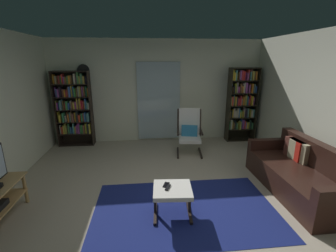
{
  "coord_description": "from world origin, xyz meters",
  "views": [
    {
      "loc": [
        -0.34,
        -3.09,
        2.09
      ],
      "look_at": [
        0.09,
        1.13,
        0.87
      ],
      "focal_mm": 24.64,
      "sensor_mm": 36.0,
      "label": 1
    }
  ],
  "objects_px": {
    "cell_phone": "(166,185)",
    "wall_clock": "(83,70)",
    "tv_remote": "(168,187)",
    "bookshelf_near_tv": "(74,107)",
    "leather_sofa": "(301,174)",
    "bookshelf_near_sofa": "(241,102)",
    "ottoman": "(172,193)",
    "lounge_armchair": "(189,130)"
  },
  "relations": [
    {
      "from": "bookshelf_near_sofa",
      "to": "wall_clock",
      "type": "relative_size",
      "value": 6.58
    },
    {
      "from": "tv_remote",
      "to": "ottoman",
      "type": "bearing_deg",
      "value": 18.99
    },
    {
      "from": "bookshelf_near_tv",
      "to": "wall_clock",
      "type": "xyz_separation_m",
      "value": [
        0.27,
        0.13,
        0.87
      ]
    },
    {
      "from": "bookshelf_near_tv",
      "to": "leather_sofa",
      "type": "xyz_separation_m",
      "value": [
        4.23,
        -2.62,
        -0.67
      ]
    },
    {
      "from": "bookshelf_near_tv",
      "to": "lounge_armchair",
      "type": "relative_size",
      "value": 1.8
    },
    {
      "from": "tv_remote",
      "to": "wall_clock",
      "type": "bearing_deg",
      "value": 143.16
    },
    {
      "from": "bookshelf_near_tv",
      "to": "lounge_armchair",
      "type": "xyz_separation_m",
      "value": [
        2.74,
        -0.79,
        -0.44
      ]
    },
    {
      "from": "bookshelf_near_tv",
      "to": "cell_phone",
      "type": "height_order",
      "value": "bookshelf_near_tv"
    },
    {
      "from": "bookshelf_near_sofa",
      "to": "lounge_armchair",
      "type": "bearing_deg",
      "value": -154.34
    },
    {
      "from": "bookshelf_near_tv",
      "to": "tv_remote",
      "type": "xyz_separation_m",
      "value": [
        2.01,
        -3.02,
        -0.55
      ]
    },
    {
      "from": "ottoman",
      "to": "cell_phone",
      "type": "distance_m",
      "value": 0.14
    },
    {
      "from": "leather_sofa",
      "to": "lounge_armchair",
      "type": "relative_size",
      "value": 1.88
    },
    {
      "from": "bookshelf_near_tv",
      "to": "cell_phone",
      "type": "bearing_deg",
      "value": -55.83
    },
    {
      "from": "lounge_armchair",
      "to": "cell_phone",
      "type": "bearing_deg",
      "value": -109.02
    },
    {
      "from": "bookshelf_near_sofa",
      "to": "ottoman",
      "type": "bearing_deg",
      "value": -126.26
    },
    {
      "from": "bookshelf_near_sofa",
      "to": "ottoman",
      "type": "distance_m",
      "value": 3.73
    },
    {
      "from": "lounge_armchair",
      "to": "cell_phone",
      "type": "distance_m",
      "value": 2.27
    },
    {
      "from": "ottoman",
      "to": "wall_clock",
      "type": "height_order",
      "value": "wall_clock"
    },
    {
      "from": "tv_remote",
      "to": "wall_clock",
      "type": "distance_m",
      "value": 3.87
    },
    {
      "from": "leather_sofa",
      "to": "lounge_armchair",
      "type": "distance_m",
      "value": 2.38
    },
    {
      "from": "lounge_armchair",
      "to": "tv_remote",
      "type": "relative_size",
      "value": 7.1
    },
    {
      "from": "bookshelf_near_tv",
      "to": "cell_phone",
      "type": "relative_size",
      "value": 13.18
    },
    {
      "from": "lounge_armchair",
      "to": "wall_clock",
      "type": "xyz_separation_m",
      "value": [
        -2.46,
        0.92,
        1.32
      ]
    },
    {
      "from": "lounge_armchair",
      "to": "tv_remote",
      "type": "bearing_deg",
      "value": -108.02
    },
    {
      "from": "bookshelf_near_tv",
      "to": "leather_sofa",
      "type": "bearing_deg",
      "value": -31.8
    },
    {
      "from": "ottoman",
      "to": "wall_clock",
      "type": "xyz_separation_m",
      "value": [
        -1.8,
        3.15,
        1.51
      ]
    },
    {
      "from": "cell_phone",
      "to": "wall_clock",
      "type": "distance_m",
      "value": 3.8
    },
    {
      "from": "bookshelf_near_tv",
      "to": "lounge_armchair",
      "type": "distance_m",
      "value": 2.88
    },
    {
      "from": "tv_remote",
      "to": "cell_phone",
      "type": "xyz_separation_m",
      "value": [
        -0.02,
        0.08,
        -0.0
      ]
    },
    {
      "from": "cell_phone",
      "to": "wall_clock",
      "type": "bearing_deg",
      "value": 138.54
    },
    {
      "from": "bookshelf_near_sofa",
      "to": "ottoman",
      "type": "relative_size",
      "value": 3.46
    },
    {
      "from": "wall_clock",
      "to": "bookshelf_near_sofa",
      "type": "bearing_deg",
      "value": -2.9
    },
    {
      "from": "bookshelf_near_sofa",
      "to": "ottoman",
      "type": "xyz_separation_m",
      "value": [
        -2.17,
        -2.95,
        -0.69
      ]
    },
    {
      "from": "bookshelf_near_sofa",
      "to": "wall_clock",
      "type": "xyz_separation_m",
      "value": [
        -3.97,
        0.2,
        0.82
      ]
    },
    {
      "from": "bookshelf_near_sofa",
      "to": "tv_remote",
      "type": "height_order",
      "value": "bookshelf_near_sofa"
    },
    {
      "from": "lounge_armchair",
      "to": "ottoman",
      "type": "relative_size",
      "value": 1.85
    },
    {
      "from": "leather_sofa",
      "to": "wall_clock",
      "type": "distance_m",
      "value": 5.07
    },
    {
      "from": "leather_sofa",
      "to": "wall_clock",
      "type": "bearing_deg",
      "value": 145.18
    },
    {
      "from": "cell_phone",
      "to": "tv_remote",
      "type": "bearing_deg",
      "value": -58.93
    },
    {
      "from": "bookshelf_near_tv",
      "to": "wall_clock",
      "type": "relative_size",
      "value": 6.36
    },
    {
      "from": "tv_remote",
      "to": "cell_phone",
      "type": "bearing_deg",
      "value": 126.07
    },
    {
      "from": "bookshelf_near_tv",
      "to": "wall_clock",
      "type": "height_order",
      "value": "wall_clock"
    }
  ]
}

